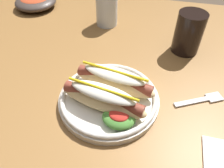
{
  "coord_description": "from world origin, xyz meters",
  "views": [
    {
      "loc": [
        0.16,
        -0.47,
        1.13
      ],
      "look_at": [
        0.08,
        -0.11,
        0.77
      ],
      "focal_mm": 34.96,
      "sensor_mm": 36.0,
      "label": 1
    }
  ],
  "objects": [
    {
      "name": "hot_dog_plate",
      "position": [
        0.08,
        -0.15,
        0.77
      ],
      "size": [
        0.23,
        0.23,
        0.08
      ],
      "color": "silver",
      "rests_on": "dining_table"
    },
    {
      "name": "water_cup",
      "position": [
        -0.02,
        0.2,
        0.8
      ],
      "size": [
        0.07,
        0.07,
        0.11
      ],
      "primitive_type": "cylinder",
      "color": "silver",
      "rests_on": "dining_table"
    },
    {
      "name": "fork",
      "position": [
        0.29,
        -0.09,
        0.74
      ],
      "size": [
        0.12,
        0.07,
        0.0
      ],
      "rotation": [
        0.0,
        0.0,
        0.48
      ],
      "color": "silver",
      "rests_on": "dining_table"
    },
    {
      "name": "soda_cup",
      "position": [
        0.25,
        0.11,
        0.8
      ],
      "size": [
        0.08,
        0.08,
        0.12
      ],
      "primitive_type": "cylinder",
      "color": "black",
      "rests_on": "dining_table"
    },
    {
      "name": "side_bowl",
      "position": [
        -0.32,
        0.27,
        0.76
      ],
      "size": [
        0.16,
        0.16,
        0.05
      ],
      "color": "#423833",
      "rests_on": "dining_table"
    },
    {
      "name": "dining_table",
      "position": [
        0.0,
        0.0,
        0.64
      ],
      "size": [
        1.18,
        0.9,
        0.74
      ],
      "color": "olive",
      "rests_on": "ground_plane"
    }
  ]
}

